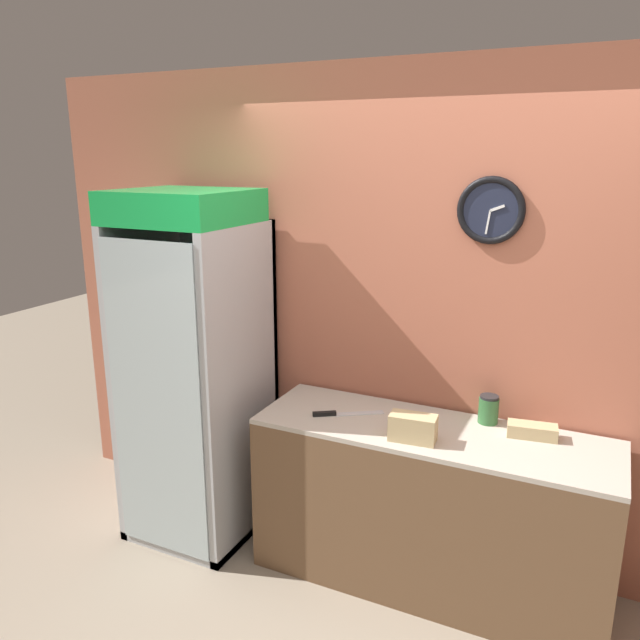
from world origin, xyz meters
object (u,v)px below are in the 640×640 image
object	(u,v)px
sandwich_flat_left	(532,431)
sandwich_stack_bottom	(413,434)
chefs_knife	(338,414)
sandwich_stack_middle	(413,422)
beverage_cooler	(199,352)
condiment_jar	(488,409)

from	to	relation	value
sandwich_flat_left	sandwich_stack_bottom	bearing A→B (deg)	-150.98
chefs_knife	sandwich_stack_bottom	bearing A→B (deg)	-15.15
sandwich_stack_middle	sandwich_stack_bottom	bearing A→B (deg)	0.00
sandwich_stack_bottom	sandwich_stack_middle	size ratio (longest dim) A/B	1.00
sandwich_stack_bottom	chefs_knife	world-z (taller)	sandwich_stack_bottom
beverage_cooler	sandwich_stack_middle	xyz separation A→B (m)	(1.34, -0.13, -0.13)
sandwich_stack_bottom	beverage_cooler	bearing A→B (deg)	174.45
condiment_jar	beverage_cooler	bearing A→B (deg)	-171.72
sandwich_stack_bottom	condiment_jar	bearing A→B (deg)	51.85
sandwich_stack_bottom	sandwich_flat_left	distance (m)	0.59
sandwich_stack_middle	sandwich_flat_left	bearing A→B (deg)	29.02
beverage_cooler	sandwich_stack_middle	bearing A→B (deg)	-5.55
beverage_cooler	sandwich_flat_left	bearing A→B (deg)	4.82
sandwich_stack_middle	condiment_jar	world-z (taller)	condiment_jar
chefs_knife	condiment_jar	xyz separation A→B (m)	(0.74, 0.25, 0.07)
sandwich_flat_left	chefs_knife	size ratio (longest dim) A/B	0.73
beverage_cooler	chefs_knife	bearing A→B (deg)	-0.58
beverage_cooler	sandwich_stack_middle	distance (m)	1.36
chefs_knife	sandwich_stack_middle	bearing A→B (deg)	-15.15
chefs_knife	condiment_jar	world-z (taller)	condiment_jar
beverage_cooler	condiment_jar	bearing A→B (deg)	8.28
chefs_knife	condiment_jar	size ratio (longest dim) A/B	2.30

